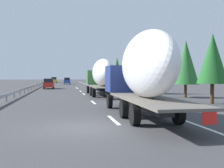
{
  "coord_description": "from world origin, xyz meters",
  "views": [
    {
      "loc": [
        -12.63,
        0.86,
        2.37
      ],
      "look_at": [
        17.37,
        -4.43,
        1.47
      ],
      "focal_mm": 44.77,
      "sensor_mm": 36.0,
      "label": 1
    }
  ],
  "objects_px": {
    "truck_trailing": "(142,71)",
    "road_sign": "(100,77)",
    "truck_lead": "(101,75)",
    "car_yellow_coupe": "(54,80)",
    "car_red_compact": "(49,84)",
    "car_blue_sedan": "(67,81)"
  },
  "relations": [
    {
      "from": "truck_trailing",
      "to": "road_sign",
      "type": "bearing_deg",
      "value": -4.27
    },
    {
      "from": "truck_lead",
      "to": "road_sign",
      "type": "xyz_separation_m",
      "value": [
        24.3,
        -3.1,
        -0.42
      ]
    },
    {
      "from": "truck_trailing",
      "to": "car_yellow_coupe",
      "type": "distance_m",
      "value": 81.21
    },
    {
      "from": "road_sign",
      "to": "car_red_compact",
      "type": "bearing_deg",
      "value": 114.75
    },
    {
      "from": "truck_lead",
      "to": "car_red_compact",
      "type": "height_order",
      "value": "truck_lead"
    },
    {
      "from": "truck_lead",
      "to": "car_blue_sedan",
      "type": "bearing_deg",
      "value": 4.01
    },
    {
      "from": "car_yellow_coupe",
      "to": "car_red_compact",
      "type": "relative_size",
      "value": 0.95
    },
    {
      "from": "truck_trailing",
      "to": "car_yellow_coupe",
      "type": "bearing_deg",
      "value": 5.22
    },
    {
      "from": "truck_lead",
      "to": "car_red_compact",
      "type": "relative_size",
      "value": 2.92
    },
    {
      "from": "truck_lead",
      "to": "truck_trailing",
      "type": "relative_size",
      "value": 1.0
    },
    {
      "from": "truck_lead",
      "to": "car_yellow_coupe",
      "type": "height_order",
      "value": "truck_lead"
    },
    {
      "from": "truck_lead",
      "to": "car_yellow_coupe",
      "type": "xyz_separation_m",
      "value": [
        63.62,
        7.39,
        -1.49
      ]
    },
    {
      "from": "truck_lead",
      "to": "road_sign",
      "type": "distance_m",
      "value": 24.5
    },
    {
      "from": "road_sign",
      "to": "truck_lead",
      "type": "bearing_deg",
      "value": 172.73
    },
    {
      "from": "car_red_compact",
      "to": "road_sign",
      "type": "relative_size",
      "value": 1.58
    },
    {
      "from": "truck_lead",
      "to": "truck_trailing",
      "type": "height_order",
      "value": "truck_trailing"
    },
    {
      "from": "truck_lead",
      "to": "car_blue_sedan",
      "type": "height_order",
      "value": "truck_lead"
    },
    {
      "from": "truck_lead",
      "to": "truck_trailing",
      "type": "xyz_separation_m",
      "value": [
        -17.23,
        0.0,
        0.21
      ]
    },
    {
      "from": "car_yellow_coupe",
      "to": "truck_trailing",
      "type": "bearing_deg",
      "value": -174.78
    },
    {
      "from": "truck_trailing",
      "to": "car_red_compact",
      "type": "relative_size",
      "value": 2.91
    },
    {
      "from": "car_yellow_coupe",
      "to": "road_sign",
      "type": "height_order",
      "value": "road_sign"
    },
    {
      "from": "car_blue_sedan",
      "to": "car_red_compact",
      "type": "distance_m",
      "value": 27.72
    }
  ]
}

